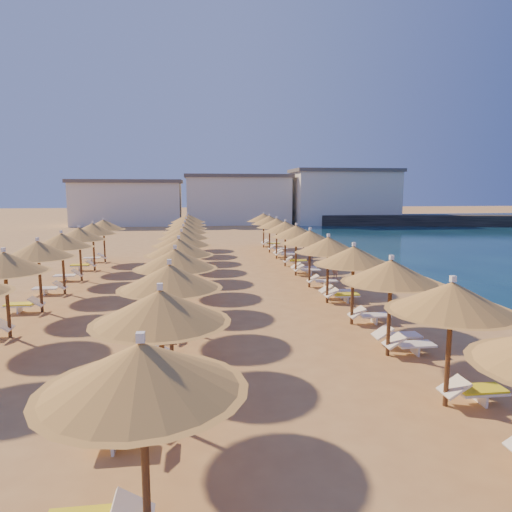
{
  "coord_description": "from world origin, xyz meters",
  "views": [
    {
      "loc": [
        -3.36,
        -21.93,
        5.13
      ],
      "look_at": [
        -0.03,
        4.0,
        1.3
      ],
      "focal_mm": 32.0,
      "sensor_mm": 36.0,
      "label": 1
    }
  ],
  "objects": [
    {
      "name": "parasol_row_east",
      "position": [
        2.45,
        1.15,
        2.62
      ],
      "size": [
        3.02,
        36.65,
        3.16
      ],
      "color": "brown",
      "rests_on": "ground"
    },
    {
      "name": "parasol_row_west",
      "position": [
        -4.17,
        1.15,
        2.62
      ],
      "size": [
        3.02,
        36.65,
        3.16
      ],
      "color": "brown",
      "rests_on": "ground"
    },
    {
      "name": "ground",
      "position": [
        0.0,
        0.0,
        0.0
      ],
      "size": [
        220.0,
        220.0,
        0.0
      ],
      "primitive_type": "plane",
      "color": "tan",
      "rests_on": "ground"
    },
    {
      "name": "parasol_row_inland",
      "position": [
        -9.94,
        1.15,
        2.62
      ],
      "size": [
        3.02,
        23.2,
        3.16
      ],
      "color": "brown",
      "rests_on": "ground"
    },
    {
      "name": "beachgoer_a",
      "position": [
        4.45,
        3.1,
        0.76
      ],
      "size": [
        0.52,
        0.64,
        1.52
      ],
      "primitive_type": "imported",
      "rotation": [
        0.0,
        0.0,
        -1.25
      ],
      "color": "tan",
      "rests_on": "ground"
    },
    {
      "name": "beachgoer_c",
      "position": [
        4.7,
        10.06,
        0.9
      ],
      "size": [
        1.11,
        0.99,
        1.81
      ],
      "primitive_type": "imported",
      "rotation": [
        0.0,
        0.0,
        -0.64
      ],
      "color": "tan",
      "rests_on": "ground"
    },
    {
      "name": "jetty",
      "position": [
        29.16,
        39.61,
        0.75
      ],
      "size": [
        30.21,
        9.62,
        1.5
      ],
      "primitive_type": "cube",
      "rotation": [
        0.0,
        0.0,
        -0.19
      ],
      "color": "black",
      "rests_on": "ground"
    },
    {
      "name": "hotel_blocks",
      "position": [
        3.76,
        45.83,
        3.7
      ],
      "size": [
        47.31,
        10.53,
        8.1
      ],
      "color": "silver",
      "rests_on": "ground"
    },
    {
      "name": "loungers",
      "position": [
        -2.51,
        1.1,
        0.34
      ],
      "size": [
        15.36,
        35.14,
        0.66
      ],
      "color": "white",
      "rests_on": "ground"
    }
  ]
}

